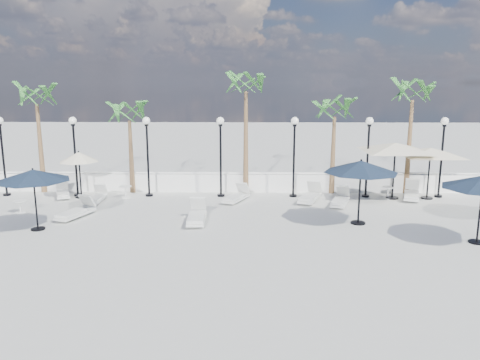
{
  "coord_description": "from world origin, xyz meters",
  "views": [
    {
      "loc": [
        1.29,
        -15.57,
        5.41
      ],
      "look_at": [
        0.98,
        3.19,
        1.5
      ],
      "focal_mm": 35.0,
      "sensor_mm": 36.0,
      "label": 1
    }
  ],
  "objects_px": {
    "parasol_cream_small": "(79,158)",
    "lounger_4": "(340,200)",
    "lounger_1": "(76,212)",
    "lounger_3": "(197,216)",
    "lounger_8": "(412,194)",
    "parasol_navy_left": "(33,175)",
    "lounger_6": "(310,196)",
    "parasol_cream_sq_a": "(396,143)",
    "lounger_5": "(236,196)",
    "parasol_cream_sq_b": "(431,148)",
    "lounger_2": "(63,193)",
    "lounger_0": "(97,197)",
    "parasol_navy_mid": "(361,167)"
  },
  "relations": [
    {
      "from": "lounger_3",
      "to": "parasol_cream_sq_a",
      "type": "distance_m",
      "value": 10.07
    },
    {
      "from": "parasol_cream_sq_a",
      "to": "lounger_5",
      "type": "bearing_deg",
      "value": -174.71
    },
    {
      "from": "lounger_4",
      "to": "lounger_6",
      "type": "xyz_separation_m",
      "value": [
        -1.28,
        0.66,
        0.02
      ]
    },
    {
      "from": "lounger_3",
      "to": "parasol_navy_left",
      "type": "relative_size",
      "value": 0.78
    },
    {
      "from": "lounger_6",
      "to": "lounger_8",
      "type": "height_order",
      "value": "lounger_6"
    },
    {
      "from": "parasol_cream_small",
      "to": "parasol_cream_sq_b",
      "type": "bearing_deg",
      "value": 0.0
    },
    {
      "from": "lounger_2",
      "to": "parasol_navy_mid",
      "type": "bearing_deg",
      "value": -40.81
    },
    {
      "from": "lounger_4",
      "to": "lounger_8",
      "type": "bearing_deg",
      "value": 38.44
    },
    {
      "from": "parasol_cream_sq_a",
      "to": "parasol_cream_sq_b",
      "type": "relative_size",
      "value": 1.11
    },
    {
      "from": "lounger_5",
      "to": "parasol_navy_mid",
      "type": "distance_m",
      "value": 6.28
    },
    {
      "from": "lounger_2",
      "to": "lounger_5",
      "type": "relative_size",
      "value": 0.93
    },
    {
      "from": "lounger_4",
      "to": "lounger_8",
      "type": "relative_size",
      "value": 0.92
    },
    {
      "from": "lounger_4",
      "to": "parasol_cream_small",
      "type": "bearing_deg",
      "value": -166.59
    },
    {
      "from": "lounger_2",
      "to": "parasol_cream_small",
      "type": "bearing_deg",
      "value": -24.61
    },
    {
      "from": "lounger_6",
      "to": "parasol_navy_mid",
      "type": "distance_m",
      "value": 4.25
    },
    {
      "from": "parasol_navy_left",
      "to": "lounger_4",
      "type": "bearing_deg",
      "value": 17.43
    },
    {
      "from": "lounger_1",
      "to": "lounger_3",
      "type": "xyz_separation_m",
      "value": [
        5.02,
        -0.59,
        0.02
      ]
    },
    {
      "from": "lounger_5",
      "to": "parasol_navy_left",
      "type": "xyz_separation_m",
      "value": [
        -7.35,
        -4.4,
        1.84
      ]
    },
    {
      "from": "lounger_6",
      "to": "parasol_cream_sq_b",
      "type": "bearing_deg",
      "value": 27.93
    },
    {
      "from": "parasol_cream_sq_b",
      "to": "lounger_1",
      "type": "bearing_deg",
      "value": -167.51
    },
    {
      "from": "lounger_0",
      "to": "lounger_4",
      "type": "xyz_separation_m",
      "value": [
        11.17,
        -0.44,
        0.02
      ]
    },
    {
      "from": "lounger_5",
      "to": "lounger_0",
      "type": "bearing_deg",
      "value": -154.84
    },
    {
      "from": "lounger_4",
      "to": "lounger_6",
      "type": "height_order",
      "value": "lounger_6"
    },
    {
      "from": "lounger_8",
      "to": "parasol_navy_left",
      "type": "distance_m",
      "value": 16.56
    },
    {
      "from": "parasol_cream_small",
      "to": "lounger_4",
      "type": "bearing_deg",
      "value": -6.1
    },
    {
      "from": "lounger_5",
      "to": "lounger_8",
      "type": "relative_size",
      "value": 0.91
    },
    {
      "from": "lounger_6",
      "to": "parasol_cream_sq_a",
      "type": "xyz_separation_m",
      "value": [
        4.01,
        0.65,
        2.4
      ]
    },
    {
      "from": "lounger_8",
      "to": "parasol_cream_sq_a",
      "type": "height_order",
      "value": "parasol_cream_sq_a"
    },
    {
      "from": "lounger_1",
      "to": "lounger_8",
      "type": "distance_m",
      "value": 15.2
    },
    {
      "from": "lounger_8",
      "to": "parasol_navy_left",
      "type": "height_order",
      "value": "parasol_navy_left"
    },
    {
      "from": "parasol_cream_small",
      "to": "lounger_1",
      "type": "bearing_deg",
      "value": -74.0
    },
    {
      "from": "lounger_4",
      "to": "lounger_8",
      "type": "distance_m",
      "value": 3.82
    },
    {
      "from": "parasol_cream_sq_b",
      "to": "lounger_2",
      "type": "bearing_deg",
      "value": 179.94
    },
    {
      "from": "lounger_0",
      "to": "lounger_1",
      "type": "bearing_deg",
      "value": -92.62
    },
    {
      "from": "lounger_4",
      "to": "parasol_cream_sq_a",
      "type": "bearing_deg",
      "value": 45.05
    },
    {
      "from": "lounger_6",
      "to": "lounger_3",
      "type": "bearing_deg",
      "value": -123.95
    },
    {
      "from": "lounger_5",
      "to": "lounger_4",
      "type": "bearing_deg",
      "value": 16.2
    },
    {
      "from": "lounger_8",
      "to": "parasol_cream_sq_b",
      "type": "bearing_deg",
      "value": 23.99
    },
    {
      "from": "lounger_3",
      "to": "lounger_6",
      "type": "bearing_deg",
      "value": 32.69
    },
    {
      "from": "lounger_5",
      "to": "parasol_cream_sq_a",
      "type": "distance_m",
      "value": 7.84
    },
    {
      "from": "parasol_cream_sq_b",
      "to": "lounger_4",
      "type": "bearing_deg",
      "value": -163.4
    },
    {
      "from": "lounger_4",
      "to": "parasol_cream_sq_a",
      "type": "relative_size",
      "value": 0.34
    },
    {
      "from": "lounger_1",
      "to": "lounger_5",
      "type": "xyz_separation_m",
      "value": [
        6.5,
        2.76,
        -0.01
      ]
    },
    {
      "from": "lounger_2",
      "to": "parasol_navy_mid",
      "type": "height_order",
      "value": "parasol_navy_mid"
    },
    {
      "from": "lounger_2",
      "to": "parasol_cream_sq_b",
      "type": "distance_m",
      "value": 17.6
    },
    {
      "from": "lounger_2",
      "to": "lounger_4",
      "type": "xyz_separation_m",
      "value": [
        13.09,
        -1.32,
        0.02
      ]
    },
    {
      "from": "parasol_cream_small",
      "to": "parasol_navy_mid",
      "type": "bearing_deg",
      "value": -18.42
    },
    {
      "from": "lounger_4",
      "to": "parasol_cream_sq_a",
      "type": "xyz_separation_m",
      "value": [
        2.73,
        1.3,
        2.42
      ]
    },
    {
      "from": "lounger_0",
      "to": "lounger_8",
      "type": "distance_m",
      "value": 14.8
    },
    {
      "from": "lounger_1",
      "to": "lounger_5",
      "type": "height_order",
      "value": "lounger_1"
    }
  ]
}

